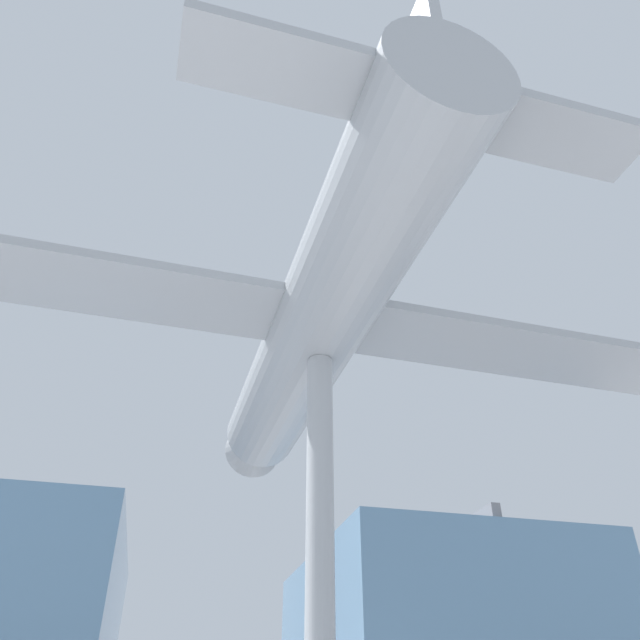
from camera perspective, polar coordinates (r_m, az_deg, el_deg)
support_pylon_central at (r=10.50m, az=0.00°, el=-21.84°), size 0.47×0.47×7.51m
suspended_airplane at (r=12.54m, az=-0.31°, el=-0.56°), size 20.26×13.50×3.04m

